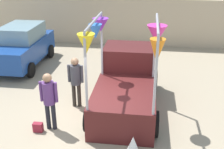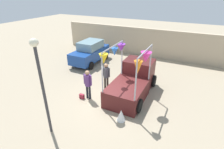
{
  "view_description": "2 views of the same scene",
  "coord_description": "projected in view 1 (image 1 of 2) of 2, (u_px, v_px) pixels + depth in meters",
  "views": [
    {
      "loc": [
        1.52,
        -7.14,
        4.83
      ],
      "look_at": [
        0.49,
        0.62,
        1.45
      ],
      "focal_mm": 45.0,
      "sensor_mm": 36.0,
      "label": 1
    },
    {
      "loc": [
        3.87,
        -7.51,
        5.77
      ],
      "look_at": [
        0.04,
        0.23,
        1.57
      ],
      "focal_mm": 28.0,
      "sensor_mm": 36.0,
      "label": 2
    }
  ],
  "objects": [
    {
      "name": "ground_plane",
      "position": [
        94.0,
        125.0,
        8.6
      ],
      "size": [
        60.0,
        60.0,
        0.0
      ],
      "primitive_type": "plane",
      "color": "gray"
    },
    {
      "name": "vendor_truck",
      "position": [
        127.0,
        81.0,
        9.47
      ],
      "size": [
        2.39,
        4.03,
        3.15
      ],
      "color": "#4C1919",
      "rests_on": "ground"
    },
    {
      "name": "parked_car",
      "position": [
        22.0,
        46.0,
        12.84
      ],
      "size": [
        1.88,
        4.0,
        1.88
      ],
      "color": "navy",
      "rests_on": "ground"
    },
    {
      "name": "person_customer",
      "position": [
        49.0,
        96.0,
        8.0
      ],
      "size": [
        0.53,
        0.34,
        1.79
      ],
      "color": "black",
      "rests_on": "ground"
    },
    {
      "name": "person_vendor",
      "position": [
        76.0,
        78.0,
        9.25
      ],
      "size": [
        0.53,
        0.34,
        1.76
      ],
      "color": "#2D2823",
      "rests_on": "ground"
    },
    {
      "name": "handbag",
      "position": [
        38.0,
        127.0,
        8.24
      ],
      "size": [
        0.28,
        0.16,
        0.28
      ],
      "primitive_type": "cube",
      "color": "maroon",
      "rests_on": "ground"
    },
    {
      "name": "brick_boundary_wall",
      "position": [
        122.0,
        22.0,
        15.76
      ],
      "size": [
        18.0,
        0.36,
        2.6
      ],
      "primitive_type": "cube",
      "color": "tan",
      "rests_on": "ground"
    },
    {
      "name": "folded_kite_bundle_white",
      "position": [
        133.0,
        146.0,
        7.16
      ],
      "size": [
        0.54,
        0.54,
        0.6
      ],
      "primitive_type": "cone",
      "rotation": [
        0.0,
        0.0,
        1.83
      ],
      "color": "white",
      "rests_on": "ground"
    }
  ]
}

